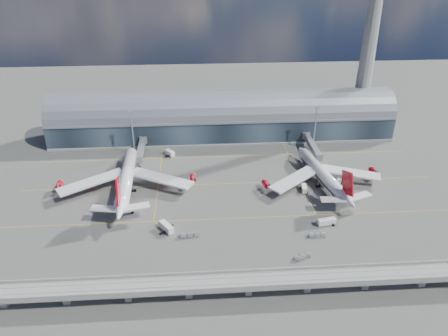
{
  "coord_description": "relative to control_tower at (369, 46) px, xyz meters",
  "views": [
    {
      "loc": [
        -15.89,
        -164.61,
        106.57
      ],
      "look_at": [
        -3.71,
        10.0,
        14.0
      ],
      "focal_mm": 35.0,
      "sensor_mm": 36.0,
      "label": 1
    }
  ],
  "objects": [
    {
      "name": "service_truck_1",
      "position": [
        -131.6,
        -84.97,
        -50.02
      ],
      "size": [
        5.77,
        3.21,
        3.21
      ],
      "rotation": [
        0.0,
        0.0,
        1.67
      ],
      "color": "silver",
      "rests_on": "ground"
    },
    {
      "name": "airliner_left",
      "position": [
        -134.36,
        -65.94,
        -45.6
      ],
      "size": [
        66.0,
        69.31,
        21.14
      ],
      "rotation": [
        0.0,
        0.0,
        0.04
      ],
      "color": "white",
      "rests_on": "ground"
    },
    {
      "name": "airliner_right",
      "position": [
        -40.4,
        -66.87,
        -46.5
      ],
      "size": [
        59.55,
        62.3,
        19.81
      ],
      "rotation": [
        0.0,
        0.0,
        0.16
      ],
      "color": "white",
      "rests_on": "ground"
    },
    {
      "name": "service_truck_5",
      "position": [
        -115.7,
        -29.8,
        -50.07
      ],
      "size": [
        5.72,
        6.52,
        3.05
      ],
      "rotation": [
        0.0,
        0.0,
        0.64
      ],
      "color": "silver",
      "rests_on": "ground"
    },
    {
      "name": "terminal",
      "position": [
        -85.0,
        -5.01,
        -40.3
      ],
      "size": [
        200.0,
        30.0,
        28.0
      ],
      "color": "#1D2631",
      "rests_on": "ground"
    },
    {
      "name": "taxi_lines",
      "position": [
        -85.0,
        -60.89,
        -51.63
      ],
      "size": [
        200.0,
        80.12,
        0.01
      ],
      "color": "gold",
      "rests_on": "ground"
    },
    {
      "name": "service_truck_0",
      "position": [
        -114.25,
        -99.93,
        -49.94
      ],
      "size": [
        6.57,
        8.06,
        3.29
      ],
      "rotation": [
        0.0,
        0.0,
        0.59
      ],
      "color": "silver",
      "rests_on": "ground"
    },
    {
      "name": "service_truck_4",
      "position": [
        -31.71,
        -66.25,
        -50.39
      ],
      "size": [
        3.56,
        4.7,
        2.48
      ],
      "rotation": [
        0.0,
        0.0,
        -0.43
      ],
      "color": "silver",
      "rests_on": "ground"
    },
    {
      "name": "ground",
      "position": [
        -85.0,
        -83.0,
        -51.64
      ],
      "size": [
        500.0,
        500.0,
        0.0
      ],
      "primitive_type": "plane",
      "color": "#474744",
      "rests_on": "ground"
    },
    {
      "name": "cargo_train_1",
      "position": [
        -62.3,
        -121.2,
        -50.82
      ],
      "size": [
        7.12,
        3.75,
        1.57
      ],
      "rotation": [
        0.0,
        0.0,
        1.23
      ],
      "color": "gray",
      "rests_on": "ground"
    },
    {
      "name": "cargo_train_0",
      "position": [
        -104.51,
        -104.79,
        -50.7
      ],
      "size": [
        8.12,
        2.36,
        1.79
      ],
      "rotation": [
        0.0,
        0.0,
        1.49
      ],
      "color": "gray",
      "rests_on": "ground"
    },
    {
      "name": "guideway",
      "position": [
        -85.0,
        -138.0,
        -46.34
      ],
      "size": [
        220.0,
        8.5,
        7.2
      ],
      "color": "gray",
      "rests_on": "ground"
    },
    {
      "name": "floodlight_mast_left",
      "position": [
        -135.0,
        -28.0,
        -38.0
      ],
      "size": [
        3.0,
        0.7,
        25.7
      ],
      "color": "gray",
      "rests_on": "ground"
    },
    {
      "name": "floodlight_mast_right",
      "position": [
        -35.0,
        -28.0,
        -38.0
      ],
      "size": [
        3.0,
        0.7,
        25.7
      ],
      "color": "gray",
      "rests_on": "ground"
    },
    {
      "name": "jet_bridge_left",
      "position": [
        -130.94,
        -29.88,
        -46.46
      ],
      "size": [
        4.4,
        28.0,
        7.25
      ],
      "color": "gray",
      "rests_on": "ground"
    },
    {
      "name": "cargo_train_2",
      "position": [
        -53.52,
        -108.32,
        -50.81
      ],
      "size": [
        7.14,
        1.71,
        1.59
      ],
      "rotation": [
        0.0,
        0.0,
        1.6
      ],
      "color": "gray",
      "rests_on": "ground"
    },
    {
      "name": "control_tower",
      "position": [
        0.0,
        0.0,
        0.0
      ],
      "size": [
        19.0,
        19.0,
        103.0
      ],
      "color": "gray",
      "rests_on": "ground"
    },
    {
      "name": "service_truck_2",
      "position": [
        -47.54,
        -100.28,
        -50.16
      ],
      "size": [
        8.1,
        3.6,
        2.84
      ],
      "rotation": [
        0.0,
        0.0,
        1.75
      ],
      "color": "silver",
      "rests_on": "ground"
    },
    {
      "name": "jet_bridge_right",
      "position": [
        -37.17,
        -31.82,
        -46.46
      ],
      "size": [
        4.4,
        32.0,
        7.25
      ],
      "color": "gray",
      "rests_on": "ground"
    },
    {
      "name": "service_truck_3",
      "position": [
        -50.64,
        -72.68,
        -50.23
      ],
      "size": [
        2.87,
        5.9,
        2.75
      ],
      "rotation": [
        0.0,
        0.0,
        -0.11
      ],
      "color": "silver",
      "rests_on": "ground"
    }
  ]
}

